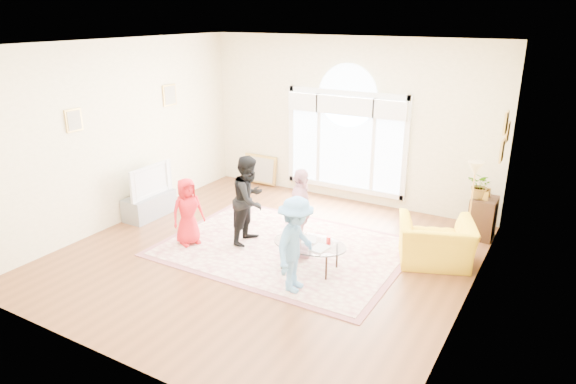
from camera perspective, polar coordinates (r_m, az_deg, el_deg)
The scene contains 17 objects.
ground at distance 8.13m, azimuth -2.47°, elevation -7.02°, with size 6.00×6.00×0.00m, color brown.
room_shell at distance 9.99m, azimuth 6.25°, elevation 7.48°, with size 6.00×6.00×6.00m.
area_rug at distance 8.34m, azimuth -0.47°, elevation -6.23°, with size 3.60×2.60×0.02m, color beige.
rug_border at distance 8.34m, azimuth -0.47°, elevation -6.25°, with size 3.80×2.80×0.01m, color #8F5054.
tv_console at distance 9.88m, azimuth -15.13°, elevation -1.45°, with size 0.45×1.00×0.42m, color gray.
television at distance 9.71m, azimuth -15.35°, elevation 1.30°, with size 0.17×1.01×0.58m.
coffee_table at distance 7.54m, azimuth 2.42°, elevation -5.87°, with size 1.15×0.77×0.54m.
armchair at distance 8.04m, azimuth 16.06°, elevation -5.42°, with size 1.07×0.93×0.69m, color gold.
side_cabinet at distance 9.22m, azimuth 20.79°, elevation -2.67°, with size 0.40×0.50×0.70m, color black.
floor_lamp at distance 8.19m, azimuth 20.02°, elevation 1.65°, with size 0.31×0.31×1.51m.
plant_pedestal at distance 9.16m, azimuth 20.23°, elevation -2.73°, with size 0.20×0.20×0.70m, color white.
potted_plant at distance 8.98m, azimuth 20.65°, elevation 0.66°, with size 0.40×0.35×0.44m, color #33722D.
leaning_picture at distance 11.38m, azimuth -3.08°, elevation 0.88°, with size 0.80×0.05×0.62m, color tan.
child_red at distance 8.42m, azimuth -11.09°, elevation -2.13°, with size 0.54×0.35×1.11m, color red.
child_black at distance 8.30m, azimuth -4.31°, elevation -0.85°, with size 0.71×0.55×1.46m, color black.
child_pink at distance 7.81m, azimuth 1.39°, elevation -2.36°, with size 0.82×0.34×1.40m, color #EFADBB.
child_blue at distance 6.86m, azimuth 0.86°, elevation -5.87°, with size 0.86×0.50×1.34m, color #5C95CF.
Camera 1 is at (3.94, -6.12, 3.63)m, focal length 32.00 mm.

